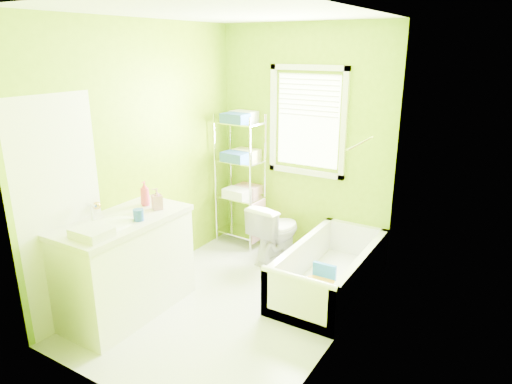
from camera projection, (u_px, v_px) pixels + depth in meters
The scene contains 9 objects.
ground at pixel (234, 301), 4.39m from camera, with size 2.90×2.90×0.00m, color silver.
room_envelope at pixel (232, 144), 3.92m from camera, with size 2.14×2.94×2.62m.
window at pixel (308, 116), 5.04m from camera, with size 0.92×0.05×1.22m.
door at pixel (62, 216), 3.79m from camera, with size 0.09×0.80×2.00m.
right_wall_decor at pixel (344, 188), 3.47m from camera, with size 0.04×1.48×1.17m.
bathtub at pixel (329, 276), 4.55m from camera, with size 0.71×1.53×0.49m.
toilet at pixel (276, 231), 5.18m from camera, with size 0.38×0.67×0.69m, color white.
vanity at pixel (125, 263), 4.10m from camera, with size 0.62×1.22×1.15m.
wire_shelf_unit at pixel (242, 166), 5.42m from camera, with size 0.56×0.45×1.62m.
Camera 1 is at (2.18, -3.20, 2.35)m, focal length 32.00 mm.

